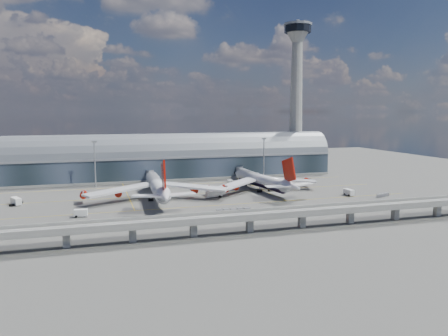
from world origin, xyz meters
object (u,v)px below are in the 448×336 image
object	(u,v)px
airliner_right	(263,181)
service_truck_0	(16,201)
service_truck_4	(230,183)
cargo_train_0	(259,213)
service_truck_3	(349,192)
airliner_left	(157,187)
service_truck_5	(159,184)
service_truck_1	(81,213)
floodlight_mast_right	(264,157)
floodlight_mast_left	(95,163)
service_truck_2	(214,194)
control_tower	(296,97)
cargo_train_1	(233,211)
cargo_train_2	(383,195)

from	to	relation	value
airliner_right	service_truck_0	distance (m)	118.78
service_truck_4	cargo_train_0	xyz separation A→B (m)	(-10.13, -70.29, -0.71)
service_truck_0	service_truck_3	bearing A→B (deg)	-33.50
airliner_left	service_truck_5	size ratio (longest dim) A/B	13.31
service_truck_1	service_truck_3	xyz separation A→B (m)	(127.11, 7.76, 0.05)
floodlight_mast_right	service_truck_4	distance (m)	34.61
floodlight_mast_left	service_truck_2	bearing A→B (deg)	-40.64
control_tower	service_truck_3	world-z (taller)	control_tower
airliner_left	floodlight_mast_right	bearing A→B (deg)	34.83
service_truck_2	service_truck_5	distance (m)	44.35
airliner_left	service_truck_2	bearing A→B (deg)	-0.75
service_truck_5	cargo_train_1	distance (m)	76.13
service_truck_3	service_truck_1	bearing A→B (deg)	-177.84
service_truck_0	service_truck_4	xyz separation A→B (m)	(107.27, 20.44, -0.06)
service_truck_2	cargo_train_1	world-z (taller)	service_truck_2
service_truck_3	cargo_train_2	bearing A→B (deg)	-29.24
service_truck_1	control_tower	bearing A→B (deg)	-48.23
floodlight_mast_left	service_truck_5	distance (m)	36.93
service_truck_1	service_truck_4	xyz separation A→B (m)	(79.07, 52.40, 0.12)
service_truck_1	airliner_right	bearing A→B (deg)	-63.74
service_truck_2	cargo_train_0	bearing A→B (deg)	174.77
cargo_train_2	control_tower	bearing A→B (deg)	19.54
service_truck_0	cargo_train_0	xyz separation A→B (m)	(97.14, -49.85, -0.77)
service_truck_5	cargo_train_2	xyz separation A→B (m)	(100.94, -61.53, -0.53)
control_tower	service_truck_1	size ratio (longest dim) A/B	18.92
service_truck_2	control_tower	bearing A→B (deg)	-62.71
floodlight_mast_left	service_truck_0	bearing A→B (deg)	-132.65
control_tower	service_truck_2	world-z (taller)	control_tower
floodlight_mast_right	service_truck_5	distance (m)	67.71
service_truck_0	service_truck_1	world-z (taller)	service_truck_0
floodlight_mast_left	airliner_left	world-z (taller)	floodlight_mast_left
service_truck_0	service_truck_2	distance (m)	90.06
floodlight_mast_right	service_truck_3	bearing A→B (deg)	-71.64
airliner_right	service_truck_4	xyz separation A→B (m)	(-11.45, 21.05, -3.75)
airliner_right	service_truck_3	bearing A→B (deg)	-40.99
floodlight_mast_left	service_truck_4	xyz separation A→B (m)	(72.52, -17.28, -12.00)
service_truck_0	cargo_train_2	distance (m)	172.53
control_tower	service_truck_3	xyz separation A→B (m)	(-14.45, -89.92, -50.07)
service_truck_4	cargo_train_1	distance (m)	67.13
service_truck_3	cargo_train_1	size ratio (longest dim) A/B	0.43
airliner_left	cargo_train_0	distance (m)	54.98
service_truck_0	cargo_train_0	size ratio (longest dim) A/B	0.82
airliner_right	cargo_train_0	size ratio (longest dim) A/B	6.46
floodlight_mast_left	airliner_right	xyz separation A→B (m)	(83.97, -38.33, -8.24)
service_truck_1	service_truck_5	bearing A→B (deg)	-26.07
floodlight_mast_right	cargo_train_2	xyz separation A→B (m)	(34.83, -69.48, -12.85)
control_tower	service_truck_5	distance (m)	118.52
service_truck_3	service_truck_0	bearing A→B (deg)	169.81
airliner_left	cargo_train_2	size ratio (longest dim) A/B	8.29
control_tower	airliner_right	size ratio (longest dim) A/B	1.57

